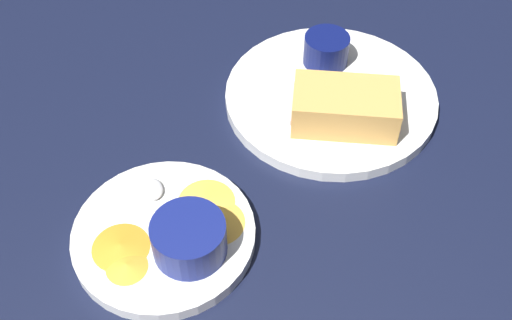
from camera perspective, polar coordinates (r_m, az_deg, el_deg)
ground_plane at (r=77.28cm, az=3.51°, el=-2.30°), size 110.00×110.00×3.00cm
plate_sandwich_main at (r=85.06cm, az=6.75°, el=5.67°), size 28.06×28.06×1.60cm
sandwich_half_near at (r=79.27cm, az=8.06°, el=4.77°), size 14.15×9.44×4.80cm
ramekin_dark_sauce at (r=87.76cm, az=6.37°, el=9.94°), size 6.16×6.16×4.17cm
spoon_by_dark_ramekin at (r=85.04cm, az=6.07°, el=6.81°), size 3.20×9.96×0.80cm
plate_chips_companion at (r=70.71cm, az=-8.30°, el=-6.73°), size 20.18×20.18×1.60cm
ramekin_light_gravy at (r=66.50cm, az=-6.09°, el=-6.98°), size 7.93×7.93×4.19cm
spoon_by_gravy_ramekin at (r=72.46cm, az=-9.08°, el=-3.40°), size 3.80×9.92×0.80cm
plantain_chip_scatter at (r=69.94cm, az=-7.27°, el=-5.88°), size 18.54×15.03×0.60cm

